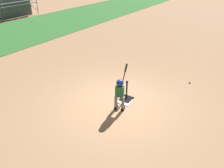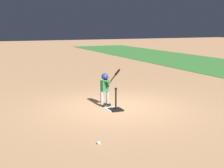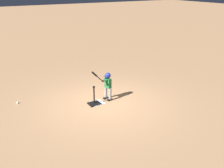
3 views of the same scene
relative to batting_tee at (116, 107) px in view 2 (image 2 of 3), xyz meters
The scene contains 5 objects.
ground_plane 0.36m from the batting_tee, 155.67° to the left, with size 90.00×90.00×0.00m, color #AD7F56.
home_plate 0.16m from the batting_tee, behind, with size 0.44×0.44×0.02m, color white.
batting_tee is the anchor object (origin of this frame).
batter_child 0.82m from the batting_tee, behind, with size 0.85×0.38×1.27m.
baseball 2.76m from the batting_tee, 32.01° to the right, with size 0.07×0.07×0.07m, color white.
Camera 2 is at (8.56, -3.89, 2.51)m, focal length 50.00 mm.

